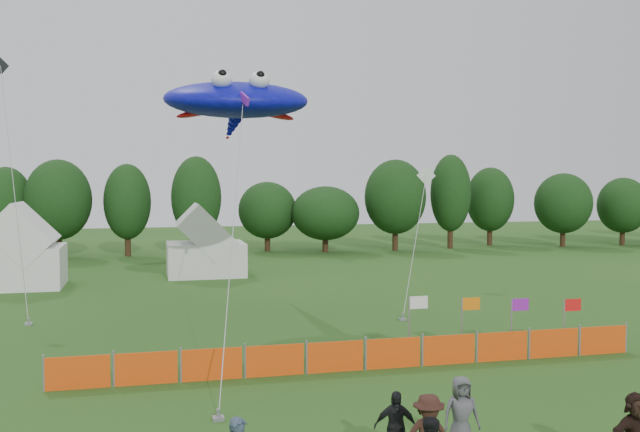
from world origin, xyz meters
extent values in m
cylinder|color=#382314|center=(-15.73, 46.21, 1.19)|extent=(0.50, 0.50, 2.38)
ellipsoid|color=black|center=(-15.73, 46.21, 4.30)|extent=(4.09, 4.09, 5.35)
cylinder|color=#382314|center=(-11.75, 45.39, 1.29)|extent=(0.50, 0.50, 2.57)
ellipsoid|color=black|center=(-11.75, 45.39, 4.64)|extent=(5.20, 5.20, 5.79)
cylinder|color=#382314|center=(-6.44, 45.32, 1.23)|extent=(0.50, 0.50, 2.46)
ellipsoid|color=black|center=(-6.44, 45.32, 4.45)|extent=(3.78, 3.78, 5.55)
cylinder|color=#382314|center=(-0.99, 43.92, 1.33)|extent=(0.50, 0.50, 2.66)
ellipsoid|color=black|center=(-0.99, 43.92, 4.81)|extent=(4.05, 4.05, 5.99)
cylinder|color=#382314|center=(5.28, 46.53, 0.99)|extent=(0.50, 0.50, 1.98)
ellipsoid|color=black|center=(5.28, 46.53, 3.58)|extent=(5.06, 5.06, 4.46)
cylinder|color=#382314|center=(9.99, 44.56, 0.93)|extent=(0.50, 0.50, 1.86)
ellipsoid|color=black|center=(9.99, 44.56, 3.35)|extent=(5.86, 5.86, 4.18)
cylinder|color=#382314|center=(16.28, 44.38, 1.31)|extent=(0.50, 0.50, 2.62)
ellipsoid|color=black|center=(16.28, 44.38, 4.73)|extent=(5.41, 5.41, 5.89)
cylinder|color=#382314|center=(21.78, 44.99, 1.39)|extent=(0.50, 0.50, 2.78)
ellipsoid|color=black|center=(21.78, 44.99, 5.02)|extent=(3.67, 3.67, 6.26)
cylinder|color=#382314|center=(26.67, 46.88, 1.21)|extent=(0.50, 0.50, 2.42)
ellipsoid|color=black|center=(26.67, 46.88, 4.36)|extent=(4.46, 4.46, 5.44)
cylinder|color=#382314|center=(32.69, 44.13, 1.12)|extent=(0.50, 0.50, 2.24)
ellipsoid|color=black|center=(32.69, 44.13, 4.04)|extent=(5.26, 5.26, 5.03)
cylinder|color=#382314|center=(39.09, 44.15, 1.05)|extent=(0.50, 0.50, 2.10)
ellipsoid|color=black|center=(39.09, 44.15, 3.80)|extent=(4.74, 4.74, 4.73)
cube|color=white|center=(-11.92, 29.55, 1.20)|extent=(4.35, 4.35, 2.39)
cube|color=silver|center=(-1.25, 32.00, 1.08)|extent=(4.92, 3.93, 2.16)
cube|color=#E5460C|center=(-7.10, 7.61, 0.50)|extent=(1.90, 0.06, 1.00)
cube|color=#E5460C|center=(-5.10, 7.61, 0.50)|extent=(1.90, 0.06, 1.00)
cube|color=#E5460C|center=(-3.10, 7.61, 0.50)|extent=(1.90, 0.06, 1.00)
cube|color=#E5460C|center=(-1.10, 7.61, 0.50)|extent=(1.90, 0.06, 1.00)
cube|color=#E5460C|center=(0.90, 7.61, 0.50)|extent=(1.90, 0.06, 1.00)
cube|color=#E5460C|center=(2.90, 7.61, 0.50)|extent=(1.90, 0.06, 1.00)
cube|color=#E5460C|center=(4.90, 7.61, 0.50)|extent=(1.90, 0.06, 1.00)
cube|color=#E5460C|center=(6.90, 7.61, 0.50)|extent=(1.90, 0.06, 1.00)
cube|color=#E5460C|center=(8.90, 7.61, 0.50)|extent=(1.90, 0.06, 1.00)
cube|color=#E5460C|center=(10.90, 7.61, 0.50)|extent=(1.90, 0.06, 1.00)
cylinder|color=gray|center=(4.00, 8.98, 1.07)|extent=(0.06, 0.06, 2.14)
cube|color=white|center=(4.35, 8.98, 1.91)|extent=(0.70, 0.02, 0.45)
cylinder|color=gray|center=(6.00, 8.92, 1.01)|extent=(0.06, 0.06, 2.02)
cube|color=orange|center=(6.35, 8.92, 1.79)|extent=(0.70, 0.02, 0.45)
cylinder|color=gray|center=(8.00, 8.97, 0.95)|extent=(0.06, 0.06, 1.89)
cube|color=purple|center=(8.35, 8.97, 1.67)|extent=(0.70, 0.02, 0.45)
cylinder|color=gray|center=(10.00, 8.68, 0.92)|extent=(0.06, 0.06, 1.84)
cube|color=red|center=(10.35, 8.68, 1.62)|extent=(0.70, 0.02, 0.45)
imported|color=black|center=(0.24, 0.02, 0.82)|extent=(1.03, 0.61, 1.64)
imported|color=#4C4C51|center=(1.94, 0.29, 0.89)|extent=(0.91, 0.64, 1.78)
ellipsoid|color=#0D0FC2|center=(-0.89, 18.47, 9.95)|extent=(6.92, 5.41, 2.33)
sphere|color=white|center=(-1.72, 17.02, 10.67)|extent=(0.93, 0.93, 0.93)
sphere|color=white|center=(-0.06, 17.02, 10.67)|extent=(0.93, 0.93, 0.93)
ellipsoid|color=red|center=(-2.67, 18.69, 9.34)|extent=(1.96, 0.86, 0.31)
ellipsoid|color=red|center=(0.89, 18.69, 9.34)|extent=(1.96, 0.86, 0.31)
cube|color=purple|center=(-0.89, 15.91, 9.73)|extent=(0.37, 0.96, 0.70)
cylinder|color=#A5A5A5|center=(-2.08, 10.05, 4.82)|extent=(2.42, 12.47, 9.67)
cube|color=gray|center=(-3.28, 3.83, 0.05)|extent=(0.30, 0.30, 0.10)
cube|color=white|center=(11.48, 25.71, 6.50)|extent=(1.13, 0.32, 1.13)
cylinder|color=#A5A5A5|center=(8.74, 20.36, 3.25)|extent=(5.51, 10.74, 6.53)
cube|color=gray|center=(6.00, 15.00, 0.05)|extent=(0.30, 0.30, 0.10)
cube|color=black|center=(-11.78, 22.97, 11.79)|extent=(0.83, 0.24, 0.83)
cylinder|color=#A5A5A5|center=(-10.89, 20.49, 5.89)|extent=(1.82, 5.01, 11.80)
cube|color=gray|center=(-10.00, 18.00, 0.05)|extent=(0.30, 0.30, 0.10)
camera|label=1|loc=(-5.08, -14.57, 6.31)|focal=40.00mm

